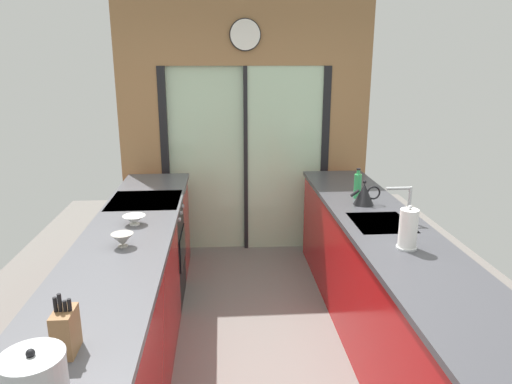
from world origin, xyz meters
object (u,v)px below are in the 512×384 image
Objects in this scene: mixing_bowl_near at (123,240)px; knife_block at (66,331)px; soap_bottle at (358,185)px; mixing_bowl_far at (134,220)px; paper_towel_roll at (408,229)px; stock_pot at (35,383)px; oven_range at (149,251)px; kettle at (364,194)px.

mixing_bowl_near is 1.12m from knife_block.
knife_block is 2.74m from soap_bottle.
mixing_bowl_far is at bearing 90.00° from knife_block.
mixing_bowl_far is at bearing 162.19° from paper_towel_roll.
paper_towel_roll is at bearing -17.81° from mixing_bowl_far.
knife_block is 1.12× the size of stock_pot.
mixing_bowl_near is (0.02, -1.03, 0.51)m from oven_range.
soap_bottle is 0.91× the size of paper_towel_roll.
kettle is at bearing 23.47° from mixing_bowl_near.
knife_block is at bearing -89.51° from oven_range.
knife_block reaches higher than soap_bottle.
paper_towel_roll is at bearing -90.00° from soap_bottle.
oven_range is 2.24m from paper_towel_roll.
kettle reaches higher than mixing_bowl_near.
stock_pot is 0.90× the size of soap_bottle.
oven_range is at bearing 177.76° from soap_bottle.
kettle is (1.78, 0.77, 0.04)m from mixing_bowl_near.
stock_pot is at bearing -90.00° from mixing_bowl_near.
stock_pot is at bearing -144.11° from paper_towel_roll.
kettle is at bearing 46.75° from knife_block.
kettle is (1.78, 2.22, -0.01)m from stock_pot.
knife_block is 0.32m from stock_pot.
paper_towel_roll reaches higher than knife_block.
soap_bottle is (-0.00, 0.19, 0.02)m from kettle.
stock_pot is at bearing -128.78° from kettle.
oven_range is 1.15m from mixing_bowl_near.
mixing_bowl_far is 0.70× the size of stock_pot.
paper_towel_roll is (1.78, 0.96, 0.03)m from knife_block.
knife_block is at bearing -90.00° from mixing_bowl_near.
knife_block reaches higher than stock_pot.
oven_range is 3.55× the size of soap_bottle.
stock_pot reaches higher than oven_range.
knife_block is at bearing -133.25° from kettle.
paper_towel_roll reaches higher than soap_bottle.
knife_block is (0.02, -2.15, 0.56)m from oven_range.
kettle is at bearing 89.87° from paper_towel_roll.
oven_range is 0.80m from mixing_bowl_far.
mixing_bowl_near is at bearing -88.98° from oven_range.
paper_towel_roll reaches higher than oven_range.
oven_range is at bearing 146.52° from paper_towel_roll.
stock_pot is at bearing -90.00° from mixing_bowl_far.
paper_towel_roll is at bearing 28.45° from knife_block.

